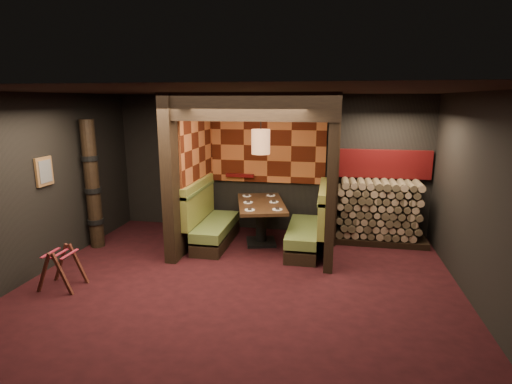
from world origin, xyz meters
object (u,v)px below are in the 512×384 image
(booth_bench_left, at_px, (211,224))
(totem_column, at_px, (92,186))
(dining_table, at_px, (261,214))
(luggage_rack, at_px, (61,267))
(firewood_stack, at_px, (382,212))
(booth_bench_right, at_px, (309,229))
(pendant_lamp, at_px, (261,142))

(booth_bench_left, xyz_separation_m, totem_column, (-2.09, -0.55, 0.79))
(dining_table, relative_size, luggage_rack, 2.63)
(booth_bench_left, distance_m, dining_table, 1.00)
(firewood_stack, bearing_deg, totem_column, -166.81)
(luggage_rack, bearing_deg, booth_bench_left, 53.89)
(booth_bench_left, distance_m, firewood_stack, 3.33)
(booth_bench_left, xyz_separation_m, luggage_rack, (-1.62, -2.22, -0.07))
(booth_bench_right, distance_m, luggage_rack, 4.15)
(booth_bench_left, height_order, dining_table, booth_bench_left)
(booth_bench_right, relative_size, firewood_stack, 0.92)
(dining_table, relative_size, pendant_lamp, 1.59)
(booth_bench_left, bearing_deg, totem_column, -165.25)
(luggage_rack, distance_m, totem_column, 1.93)
(booth_bench_left, relative_size, pendant_lamp, 1.47)
(dining_table, bearing_deg, firewood_stack, 13.01)
(firewood_stack, bearing_deg, booth_bench_left, -167.83)
(pendant_lamp, xyz_separation_m, firewood_stack, (2.29, 0.58, -1.38))
(booth_bench_left, height_order, booth_bench_right, same)
(pendant_lamp, height_order, totem_column, pendant_lamp)
(dining_table, xyz_separation_m, totem_column, (-3.05, -0.72, 0.60))
(booth_bench_right, relative_size, totem_column, 0.67)
(dining_table, distance_m, pendant_lamp, 1.40)
(pendant_lamp, height_order, firewood_stack, pendant_lamp)
(dining_table, bearing_deg, pendant_lamp, -90.00)
(dining_table, xyz_separation_m, pendant_lamp, (0.00, -0.05, 1.40))
(dining_table, xyz_separation_m, luggage_rack, (-2.58, -2.39, -0.26))
(firewood_stack, bearing_deg, pendant_lamp, -165.80)
(dining_table, height_order, pendant_lamp, pendant_lamp)
(booth_bench_left, distance_m, pendant_lamp, 1.86)
(pendant_lamp, bearing_deg, dining_table, 90.00)
(booth_bench_right, relative_size, luggage_rack, 2.43)
(booth_bench_right, height_order, pendant_lamp, pendant_lamp)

